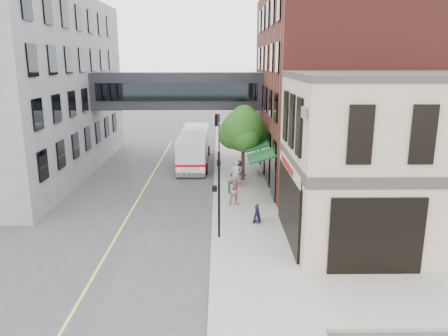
{
  "coord_description": "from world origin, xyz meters",
  "views": [
    {
      "loc": [
        0.43,
        -19.0,
        9.05
      ],
      "look_at": [
        0.68,
        4.15,
        3.27
      ],
      "focal_mm": 35.0,
      "sensor_mm": 36.0,
      "label": 1
    }
  ],
  "objects_px": {
    "pedestrian_a": "(237,174)",
    "newspaper_box": "(232,187)",
    "bus": "(194,146)",
    "sandwich_board": "(257,214)",
    "pedestrian_c": "(238,172)",
    "pedestrian_b": "(235,191)"
  },
  "relations": [
    {
      "from": "sandwich_board",
      "to": "pedestrian_a",
      "type": "bearing_deg",
      "value": 110.7
    },
    {
      "from": "pedestrian_b",
      "to": "sandwich_board",
      "type": "xyz_separation_m",
      "value": [
        1.09,
        -3.02,
        -0.41
      ]
    },
    {
      "from": "bus",
      "to": "newspaper_box",
      "type": "bearing_deg",
      "value": -71.88
    },
    {
      "from": "pedestrian_c",
      "to": "newspaper_box",
      "type": "bearing_deg",
      "value": -99.38
    },
    {
      "from": "pedestrian_c",
      "to": "newspaper_box",
      "type": "relative_size",
      "value": 2.11
    },
    {
      "from": "bus",
      "to": "sandwich_board",
      "type": "distance_m",
      "value": 15.53
    },
    {
      "from": "pedestrian_b",
      "to": "sandwich_board",
      "type": "height_order",
      "value": "pedestrian_b"
    },
    {
      "from": "bus",
      "to": "pedestrian_b",
      "type": "xyz_separation_m",
      "value": [
        3.24,
        -11.86,
        -0.55
      ]
    },
    {
      "from": "bus",
      "to": "pedestrian_c",
      "type": "height_order",
      "value": "bus"
    },
    {
      "from": "pedestrian_c",
      "to": "bus",
      "type": "bearing_deg",
      "value": 120.78
    },
    {
      "from": "newspaper_box",
      "to": "pedestrian_b",
      "type": "bearing_deg",
      "value": -101.27
    },
    {
      "from": "bus",
      "to": "pedestrian_a",
      "type": "relative_size",
      "value": 5.49
    },
    {
      "from": "pedestrian_a",
      "to": "pedestrian_b",
      "type": "height_order",
      "value": "pedestrian_a"
    },
    {
      "from": "pedestrian_a",
      "to": "pedestrian_b",
      "type": "distance_m",
      "value": 3.95
    },
    {
      "from": "newspaper_box",
      "to": "sandwich_board",
      "type": "distance_m",
      "value": 5.61
    },
    {
      "from": "bus",
      "to": "pedestrian_b",
      "type": "bearing_deg",
      "value": -74.72
    },
    {
      "from": "bus",
      "to": "pedestrian_b",
      "type": "distance_m",
      "value": 12.31
    },
    {
      "from": "pedestrian_a",
      "to": "newspaper_box",
      "type": "xyz_separation_m",
      "value": [
        -0.41,
        -1.5,
        -0.54
      ]
    },
    {
      "from": "pedestrian_b",
      "to": "bus",
      "type": "bearing_deg",
      "value": 95.01
    },
    {
      "from": "bus",
      "to": "sandwich_board",
      "type": "relative_size",
      "value": 10.83
    },
    {
      "from": "newspaper_box",
      "to": "bus",
      "type": "bearing_deg",
      "value": 93.14
    },
    {
      "from": "pedestrian_a",
      "to": "pedestrian_b",
      "type": "bearing_deg",
      "value": -100.67
    }
  ]
}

